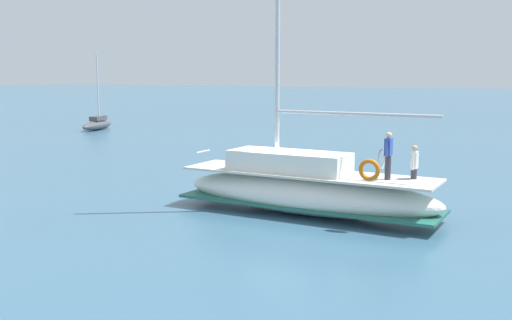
% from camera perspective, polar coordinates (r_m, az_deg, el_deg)
% --- Properties ---
extents(ground_plane, '(400.00, 400.00, 0.00)m').
position_cam_1_polar(ground_plane, '(21.98, 3.15, -4.64)').
color(ground_plane, '#38607A').
extents(main_sailboat, '(2.97, 9.72, 13.69)m').
position_cam_1_polar(main_sailboat, '(20.99, 4.75, -2.72)').
color(main_sailboat, white).
rests_on(main_sailboat, ground).
extents(moored_cutter_left, '(5.13, 2.35, 6.89)m').
position_cam_1_polar(moored_cutter_left, '(54.47, -15.05, 3.40)').
color(moored_cutter_left, '#4C4C51').
rests_on(moored_cutter_left, ground).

